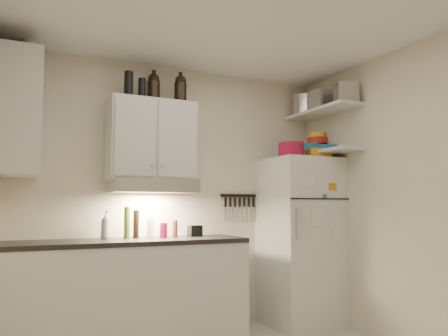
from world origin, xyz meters
name	(u,v)px	position (x,y,z in m)	size (l,w,h in m)	color
ceiling	(246,8)	(0.00, 0.00, 2.61)	(3.20, 3.00, 0.02)	white
back_wall	(175,197)	(0.00, 1.51, 1.30)	(3.20, 0.02, 2.60)	beige
right_wall	(416,195)	(1.61, 0.00, 1.30)	(0.02, 3.00, 2.60)	beige
base_cabinet	(125,296)	(-0.55, 1.20, 0.44)	(2.10, 0.60, 0.88)	silver
countertop	(126,242)	(-0.55, 1.20, 0.90)	(2.10, 0.62, 0.04)	black
upper_cabinet	(151,140)	(-0.30, 1.33, 1.83)	(0.80, 0.33, 0.75)	silver
side_cabinet	(19,114)	(-1.44, 1.20, 1.95)	(0.33, 0.55, 1.00)	silver
range_hood	(153,186)	(-0.30, 1.27, 1.39)	(0.76, 0.46, 0.12)	silver
fridge	(301,241)	(1.25, 1.16, 0.85)	(0.70, 0.68, 1.70)	silver
shelf_hi	(322,112)	(1.45, 1.02, 2.20)	(0.30, 0.95, 0.03)	silver
shelf_lo	(323,153)	(1.45, 1.02, 1.76)	(0.30, 0.95, 0.03)	silver
knife_strip	(239,196)	(0.70, 1.49, 1.32)	(0.42, 0.02, 0.03)	black
dutch_oven	(291,150)	(1.08, 1.06, 1.78)	(0.26, 0.26, 0.15)	maroon
book_stack	(317,154)	(1.38, 1.02, 1.75)	(0.22, 0.28, 0.09)	orange
spice_jar	(298,155)	(1.25, 1.17, 1.75)	(0.06, 0.06, 0.10)	silver
stock_pot	(306,106)	(1.45, 1.30, 2.32)	(0.30, 0.30, 0.21)	silver
tin_a	(322,101)	(1.44, 1.01, 2.32)	(0.20, 0.18, 0.20)	#AAAAAD
tin_b	(346,94)	(1.49, 0.69, 2.32)	(0.20, 0.20, 0.20)	#AAAAAD
bowl_teal	(312,149)	(1.49, 1.25, 1.83)	(0.28, 0.28, 0.11)	#1C6F9C
bowl_orange	(317,141)	(1.52, 1.20, 1.92)	(0.22, 0.22, 0.07)	red
bowl_yellow	(317,135)	(1.52, 1.20, 1.98)	(0.17, 0.17, 0.06)	yellow
plates	(326,149)	(1.49, 1.03, 1.81)	(0.26, 0.26, 0.06)	#1C6F9C
growler_a	(154,87)	(-0.28, 1.37, 2.34)	(0.12, 0.12, 0.29)	black
growler_b	(180,89)	(-0.03, 1.30, 2.34)	(0.12, 0.12, 0.28)	black
thermos_a	(142,89)	(-0.41, 1.30, 2.30)	(0.07, 0.07, 0.20)	black
thermos_b	(129,84)	(-0.54, 1.26, 2.32)	(0.08, 0.08, 0.23)	black
side_jar	(30,48)	(-1.37, 1.31, 2.54)	(0.13, 0.13, 0.17)	silver
soap_bottle	(106,223)	(-0.70, 1.33, 1.06)	(0.11, 0.11, 0.27)	silver
pepper_mill	(175,229)	(-0.08, 1.26, 1.00)	(0.05, 0.05, 0.16)	#5A2E1B
oil_bottle	(127,223)	(-0.52, 1.30, 1.06)	(0.05, 0.05, 0.28)	#416218
vinegar_bottle	(136,224)	(-0.44, 1.31, 1.05)	(0.05, 0.05, 0.25)	black
clear_bottle	(150,228)	(-0.31, 1.30, 1.01)	(0.06, 0.06, 0.17)	silver
red_jar	(163,230)	(-0.21, 1.22, 0.99)	(0.07, 0.07, 0.14)	maroon
caddy	(195,231)	(0.13, 1.29, 0.97)	(0.12, 0.09, 0.11)	black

